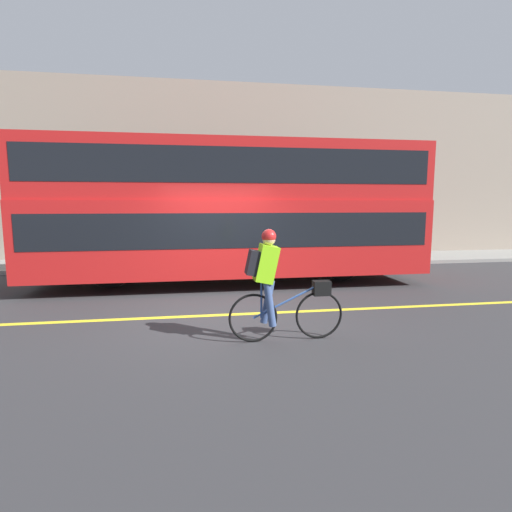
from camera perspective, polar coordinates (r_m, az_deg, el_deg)
ground_plane at (r=7.61m, az=-4.50°, el=-8.11°), size 80.00×80.00×0.00m
road_center_line at (r=7.48m, az=-4.42°, el=-8.37°), size 50.00×0.14×0.01m
sidewalk_curb at (r=13.69m, az=-6.63°, el=-0.84°), size 60.00×2.50×0.11m
building_facade at (r=14.98m, az=-7.06°, el=11.80°), size 60.00×0.30×6.33m
bus at (r=10.16m, az=-3.69°, el=7.13°), size 9.59×2.51×3.52m
cyclist_on_bike at (r=5.90m, az=2.74°, el=-3.72°), size 1.75×0.32×1.68m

